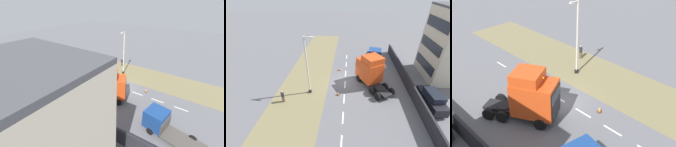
% 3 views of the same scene
% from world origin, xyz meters
% --- Properties ---
extents(ground_plane, '(120.00, 120.00, 0.00)m').
position_xyz_m(ground_plane, '(0.00, 0.00, 0.00)').
color(ground_plane, slate).
rests_on(ground_plane, ground).
extents(grass_verge, '(7.00, 44.00, 0.01)m').
position_xyz_m(grass_verge, '(-6.00, 0.00, 0.01)').
color(grass_verge, olive).
rests_on(grass_verge, ground).
extents(lane_markings, '(0.16, 21.00, 0.00)m').
position_xyz_m(lane_markings, '(0.00, -0.70, 0.00)').
color(lane_markings, white).
rests_on(lane_markings, ground).
extents(boundary_wall, '(0.25, 24.00, 1.78)m').
position_xyz_m(boundary_wall, '(9.00, 0.00, 0.89)').
color(boundary_wall, '#232328').
rests_on(boundary_wall, ground).
extents(lorry_cab, '(5.24, 6.60, 4.70)m').
position_xyz_m(lorry_cab, '(3.59, 0.01, 2.28)').
color(lorry_cab, black).
rests_on(lorry_cab, ground).
extents(flatbed_truck, '(3.20, 6.39, 2.54)m').
position_xyz_m(flatbed_truck, '(5.31, 7.68, 1.35)').
color(flatbed_truck, navy).
rests_on(flatbed_truck, ground).
extents(parked_car, '(2.13, 4.87, 2.09)m').
position_xyz_m(parked_car, '(10.74, -4.24, 1.01)').
color(parked_car, black).
rests_on(parked_car, ground).
extents(lamp_post, '(1.33, 0.43, 8.05)m').
position_xyz_m(lamp_post, '(-4.75, -2.87, 3.63)').
color(lamp_post, black).
rests_on(lamp_post, ground).
extents(pedestrian, '(0.39, 0.39, 1.69)m').
position_xyz_m(pedestrian, '(-7.76, -4.98, 0.83)').
color(pedestrian, brown).
rests_on(pedestrian, ground).
extents(traffic_cone_lead, '(0.36, 0.36, 0.58)m').
position_xyz_m(traffic_cone_lead, '(-0.87, -3.17, 0.28)').
color(traffic_cone_lead, black).
rests_on(traffic_cone_lead, ground).
extents(traffic_cone_trailing, '(0.36, 0.36, 0.58)m').
position_xyz_m(traffic_cone_trailing, '(-1.15, 3.39, 0.28)').
color(traffic_cone_trailing, black).
rests_on(traffic_cone_trailing, ground).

